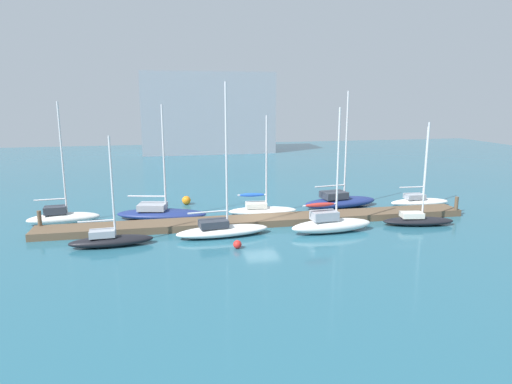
{
  "coord_description": "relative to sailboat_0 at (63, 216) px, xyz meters",
  "views": [
    {
      "loc": [
        -7.06,
        -31.52,
        9.2
      ],
      "look_at": [
        0.0,
        2.0,
        2.0
      ],
      "focal_mm": 31.74,
      "sensor_mm": 36.0,
      "label": 1
    }
  ],
  "objects": [
    {
      "name": "sailboat_5",
      "position": [
        18.62,
        -6.1,
        0.07
      ],
      "size": [
        6.01,
        2.01,
        8.55
      ],
      "rotation": [
        0.0,
        0.0,
        0.07
      ],
      "color": "white",
      "rests_on": "ground_plane"
    },
    {
      "name": "mooring_buoy_orange",
      "position": [
        9.3,
        4.33,
        -0.21
      ],
      "size": [
        0.75,
        0.75,
        0.75
      ],
      "primitive_type": "sphere",
      "color": "orange",
      "rests_on": "ground_plane"
    },
    {
      "name": "harbor_building_distant",
      "position": [
        15.25,
        42.74,
        6.0
      ],
      "size": [
        21.64,
        8.5,
        13.18
      ],
      "primitive_type": "cube",
      "color": "#9399A3",
      "rests_on": "ground_plane"
    },
    {
      "name": "sailboat_1",
      "position": [
        3.97,
        -6.09,
        -0.11
      ],
      "size": [
        5.22,
        1.66,
        6.93
      ],
      "rotation": [
        0.0,
        0.0,
        0.06
      ],
      "color": "black",
      "rests_on": "ground_plane"
    },
    {
      "name": "sailboat_8",
      "position": [
        28.92,
        -0.33,
        -0.13
      ],
      "size": [
        5.3,
        1.77,
        6.78
      ],
      "rotation": [
        0.0,
        0.0,
        -0.04
      ],
      "color": "white",
      "rests_on": "ground_plane"
    },
    {
      "name": "dock_piling_far_end",
      "position": [
        29.86,
        -4.02,
        0.19
      ],
      "size": [
        0.28,
        0.28,
        1.56
      ],
      "primitive_type": "cylinder",
      "color": "brown",
      "rests_on": "ground_plane"
    },
    {
      "name": "sailboat_2",
      "position": [
        7.09,
        0.0,
        -0.1
      ],
      "size": [
        7.23,
        3.78,
        8.68
      ],
      "rotation": [
        0.0,
        0.0,
        -0.22
      ],
      "color": "navy",
      "rests_on": "ground_plane"
    },
    {
      "name": "sailboat_0",
      "position": [
        0.0,
        0.0,
        0.0
      ],
      "size": [
        5.23,
        1.9,
        8.91
      ],
      "rotation": [
        0.0,
        0.0,
        0.09
      ],
      "color": "white",
      "rests_on": "ground_plane"
    },
    {
      "name": "sailboat_7",
      "position": [
        25.52,
        -5.7,
        -0.14
      ],
      "size": [
        5.36,
        2.31,
        7.48
      ],
      "rotation": [
        0.0,
        0.0,
        -0.16
      ],
      "color": "black",
      "rests_on": "ground_plane"
    },
    {
      "name": "mooring_buoy_red",
      "position": [
        11.71,
        -8.16,
        -0.32
      ],
      "size": [
        0.53,
        0.53,
        0.53
      ],
      "primitive_type": "sphere",
      "color": "red",
      "rests_on": "ground_plane"
    },
    {
      "name": "dock_piling_near_end",
      "position": [
        -1.07,
        -2.06,
        0.19
      ],
      "size": [
        0.28,
        0.28,
        1.56
      ],
      "primitive_type": "cylinder",
      "color": "brown",
      "rests_on": "ground_plane"
    },
    {
      "name": "dock_pier",
      "position": [
        14.39,
        -3.04,
        -0.33
      ],
      "size": [
        31.73,
        2.26,
        0.5
      ],
      "primitive_type": "cube",
      "color": "brown",
      "rests_on": "ground_plane"
    },
    {
      "name": "ground_plane",
      "position": [
        14.39,
        -3.04,
        -0.58
      ],
      "size": [
        120.0,
        120.0,
        0.0
      ],
      "primitive_type": "plane",
      "color": "#286075"
    },
    {
      "name": "sailboat_6",
      "position": [
        22.01,
        0.6,
        -0.01
      ],
      "size": [
        6.97,
        3.28,
        9.7
      ],
      "rotation": [
        0.0,
        0.0,
        0.16
      ],
      "color": "navy",
      "rests_on": "ground_plane"
    },
    {
      "name": "sailboat_4",
      "position": [
        15.0,
        -0.36,
        -0.11
      ],
      "size": [
        5.58,
        2.17,
        7.83
      ],
      "rotation": [
        0.0,
        0.0,
        -0.09
      ],
      "color": "white",
      "rests_on": "ground_plane"
    },
    {
      "name": "sailboat_3",
      "position": [
        11.1,
        -5.48,
        -0.05
      ],
      "size": [
        6.45,
        2.35,
        10.17
      ],
      "rotation": [
        0.0,
        0.0,
        0.1
      ],
      "color": "white",
      "rests_on": "ground_plane"
    }
  ]
}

